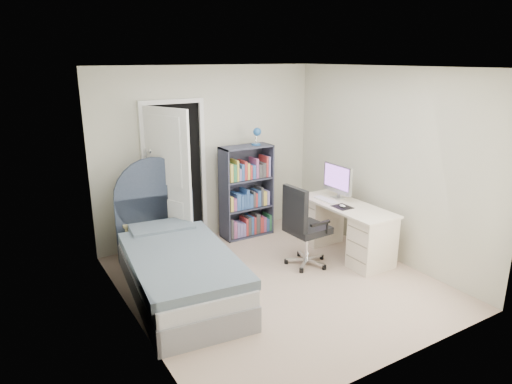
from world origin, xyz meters
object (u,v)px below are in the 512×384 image
nightstand (136,228)px  desk (345,227)px  floor_lamp (151,210)px  bed (177,265)px  office_chair (303,223)px  bookcase (247,196)px

nightstand → desk: 2.82m
floor_lamp → nightstand: bearing=-159.5°
nightstand → desk: (2.47, -1.36, -0.03)m
bed → desk: 2.36m
nightstand → floor_lamp: size_ratio=0.43×
bed → floor_lamp: floor_lamp is taller
office_chair → nightstand: bearing=141.4°
floor_lamp → desk: (2.21, -1.46, -0.21)m
nightstand → office_chair: 2.22m
floor_lamp → bookcase: bookcase is taller
bed → floor_lamp: 1.29m
floor_lamp → office_chair: bearing=-45.2°
bookcase → office_chair: (0.06, -1.30, -0.03)m
floor_lamp → desk: size_ratio=1.01×
bed → bookcase: 1.91m
bookcase → desk: size_ratio=1.12×
nightstand → bookcase: bearing=-2.9°
bed → bookcase: bearing=34.4°
desk → bookcase: bearing=121.9°
bed → desk: bearing=-5.2°
floor_lamp → bed: bearing=-96.5°
desk → floor_lamp: bearing=146.6°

